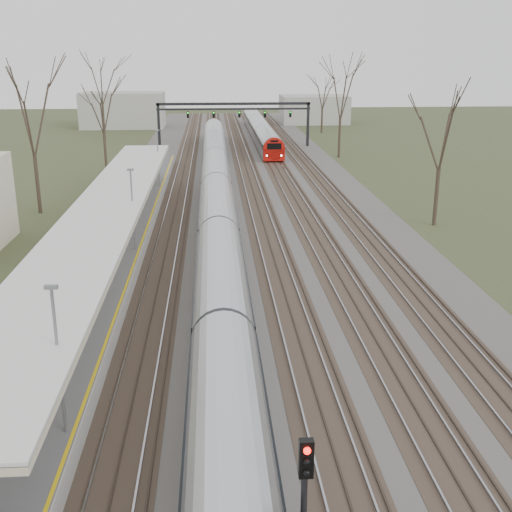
{
  "coord_description": "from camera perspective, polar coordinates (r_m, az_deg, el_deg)",
  "views": [
    {
      "loc": [
        -2.8,
        -4.34,
        12.73
      ],
      "look_at": [
        -0.52,
        29.09,
        2.0
      ],
      "focal_mm": 45.0,
      "sensor_mm": 36.0,
      "label": 1
    }
  ],
  "objects": [
    {
      "name": "tree_east_far",
      "position": [
        49.59,
        16.22,
        10.76
      ],
      "size": [
        5.0,
        5.0,
        10.3
      ],
      "color": "#2D231C",
      "rests_on": "ground"
    },
    {
      "name": "train_near",
      "position": [
        54.36,
        -3.52,
        5.78
      ],
      "size": [
        2.62,
        90.21,
        3.05
      ],
      "color": "#A7AAB2",
      "rests_on": "ground"
    },
    {
      "name": "signal_post",
      "position": [
        16.42,
        4.35,
        -19.84
      ],
      "size": [
        0.35,
        0.45,
        4.1
      ],
      "color": "black",
      "rests_on": "ground"
    },
    {
      "name": "signal_gantry",
      "position": [
        89.72,
        -1.96,
        12.74
      ],
      "size": [
        21.0,
        0.59,
        6.08
      ],
      "color": "black",
      "rests_on": "ground"
    },
    {
      "name": "canopy",
      "position": [
        38.85,
        -13.09,
        4.2
      ],
      "size": [
        4.1,
        50.0,
        3.11
      ],
      "color": "slate",
      "rests_on": "platform"
    },
    {
      "name": "tree_west_far",
      "position": [
        54.43,
        -19.43,
        11.81
      ],
      "size": [
        5.5,
        5.5,
        11.33
      ],
      "color": "#2D231C",
      "rests_on": "ground"
    },
    {
      "name": "track_bed",
      "position": [
        60.75,
        -0.93,
        5.72
      ],
      "size": [
        24.0,
        160.0,
        0.22
      ],
      "color": "#474442",
      "rests_on": "ground"
    },
    {
      "name": "platform",
      "position": [
        44.03,
        -11.91,
        1.24
      ],
      "size": [
        3.5,
        69.0,
        1.0
      ],
      "primitive_type": "cube",
      "color": "#9E9B93",
      "rests_on": "ground"
    },
    {
      "name": "train_far",
      "position": [
        98.73,
        0.37,
        11.21
      ],
      "size": [
        2.62,
        45.21,
        3.05
      ],
      "color": "#A7AAB2",
      "rests_on": "ground"
    }
  ]
}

